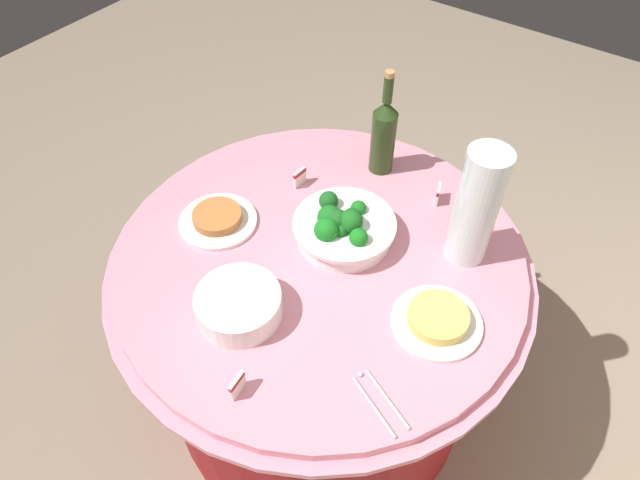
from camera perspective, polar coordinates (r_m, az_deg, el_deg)
name	(u,v)px	position (r m, az deg, el deg)	size (l,w,h in m)	color
ground_plane	(320,385)	(2.13, 0.00, -14.41)	(6.00, 6.00, 0.00)	gray
buffet_table	(320,328)	(1.81, 0.00, -8.86)	(1.16, 1.16, 0.74)	maroon
broccoli_bowl	(343,227)	(1.52, 2.34, 1.31)	(0.28, 0.28, 0.12)	white
plate_stack	(239,305)	(1.38, -8.21, -6.51)	(0.21, 0.21, 0.07)	white
wine_bottle	(384,134)	(1.70, 6.44, 10.57)	(0.07, 0.07, 0.34)	#253B16
decorative_fruit_vase	(475,212)	(1.46, 15.38, 2.75)	(0.11, 0.11, 0.34)	silver
serving_tongs	(379,400)	(1.28, 5.93, -15.79)	(0.10, 0.16, 0.01)	silver
food_plate_noodles	(437,320)	(1.39, 11.77, -7.88)	(0.22, 0.22, 0.04)	white
food_plate_peanuts	(218,219)	(1.61, -10.30, 2.09)	(0.22, 0.22, 0.04)	white
label_placard_front	(237,385)	(1.27, -8.36, -14.28)	(0.05, 0.01, 0.05)	white
label_placard_mid	(300,177)	(1.69, -2.05, 6.41)	(0.05, 0.01, 0.05)	white
label_placard_rear	(438,193)	(1.67, 11.82, 4.66)	(0.05, 0.03, 0.05)	white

